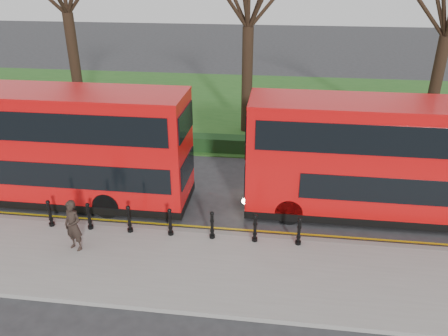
# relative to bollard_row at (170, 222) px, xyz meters

# --- Properties ---
(ground) EXTENTS (120.00, 120.00, 0.00)m
(ground) POSITION_rel_bollard_row_xyz_m (-0.30, 1.35, -0.65)
(ground) COLOR #28282B
(ground) RESTS_ON ground
(pavement) EXTENTS (60.00, 4.00, 0.15)m
(pavement) POSITION_rel_bollard_row_xyz_m (-0.30, -1.65, -0.58)
(pavement) COLOR gray
(pavement) RESTS_ON ground
(kerb) EXTENTS (60.00, 0.25, 0.16)m
(kerb) POSITION_rel_bollard_row_xyz_m (-0.30, 0.35, -0.58)
(kerb) COLOR slate
(kerb) RESTS_ON ground
(grass_verge) EXTENTS (60.00, 18.00, 0.06)m
(grass_verge) POSITION_rel_bollard_row_xyz_m (-0.30, 16.35, -0.62)
(grass_verge) COLOR #22501A
(grass_verge) RESTS_ON ground
(hedge) EXTENTS (60.00, 0.90, 0.80)m
(hedge) POSITION_rel_bollard_row_xyz_m (-0.30, 8.15, -0.25)
(hedge) COLOR black
(hedge) RESTS_ON ground
(yellow_line_outer) EXTENTS (60.00, 0.10, 0.01)m
(yellow_line_outer) POSITION_rel_bollard_row_xyz_m (-0.30, 0.65, -0.64)
(yellow_line_outer) COLOR yellow
(yellow_line_outer) RESTS_ON ground
(yellow_line_inner) EXTENTS (60.00, 0.10, 0.01)m
(yellow_line_inner) POSITION_rel_bollard_row_xyz_m (-0.30, 0.85, -0.64)
(yellow_line_inner) COLOR yellow
(yellow_line_inner) RESTS_ON ground
(bollard_row) EXTENTS (9.08, 0.15, 1.00)m
(bollard_row) POSITION_rel_bollard_row_xyz_m (0.00, 0.00, 0.00)
(bollard_row) COLOR black
(bollard_row) RESTS_ON pavement
(bus_lead) EXTENTS (11.54, 2.65, 4.59)m
(bus_lead) POSITION_rel_bollard_row_xyz_m (-5.59, 2.26, 1.66)
(bus_lead) COLOR red
(bus_lead) RESTS_ON ground
(bus_rear) EXTENTS (11.31, 2.60, 4.50)m
(bus_rear) POSITION_rel_bollard_row_xyz_m (8.11, 2.68, 1.62)
(bus_rear) COLOR red
(bus_rear) RESTS_ON ground
(pedestrian) EXTENTS (0.77, 0.63, 1.80)m
(pedestrian) POSITION_rel_bollard_row_xyz_m (-2.95, -1.23, 0.40)
(pedestrian) COLOR black
(pedestrian) RESTS_ON pavement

